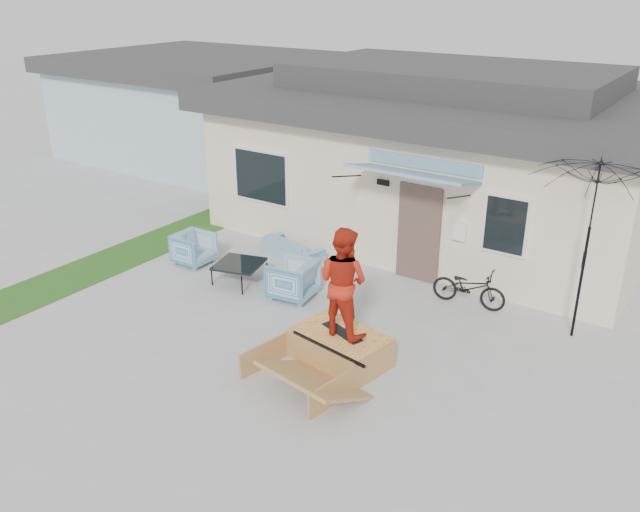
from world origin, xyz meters
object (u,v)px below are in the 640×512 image
Objects in this scene: loveseat at (292,244)px; bicycle at (469,283)px; armchair_left at (194,247)px; skate_ramp at (340,347)px; skater at (343,280)px; skateboard at (342,332)px; armchair_right at (292,277)px; patio_umbrella at (587,246)px; coffee_table at (240,273)px.

bicycle reaches higher than loveseat.
bicycle is at bearing -170.25° from loveseat.
armchair_left is 5.21m from skate_ramp.
armchair_left is 0.43× the size of skater.
armchair_left is 5.20m from skateboard.
skater reaches higher than loveseat.
skater is (2.10, -1.46, 1.06)m from armchair_right.
loveseat is at bearing 178.67° from patio_umbrella.
skateboard is at bearing -108.75° from armchair_left.
armchair_left is 0.92× the size of skateboard.
skater is at bearing 109.56° from skateboard.
loveseat is at bearing -46.00° from armchair_left.
skate_ramp is at bearing 146.81° from loveseat.
armchair_left reaches higher than loveseat.
skateboard is at bearing -21.81° from coffee_table.
bicycle is at bearing 82.18° from skate_ramp.
loveseat is 0.64× the size of patio_umbrella.
skateboard is 0.95m from skater.
skateboard is (3.37, -3.17, 0.23)m from loveseat.
coffee_table is 0.37× the size of patio_umbrella.
skate_ramp is (4.94, -1.64, -0.14)m from armchair_left.
skateboard reaches higher than coffee_table.
armchair_left is 1.55m from coffee_table.
loveseat is 2.13m from armchair_right.
armchair_left is 0.54× the size of bicycle.
loveseat is 1.72× the size of coffee_table.
skater reaches higher than armchair_left.
bicycle reaches higher than skate_ramp.
bicycle is (4.35, -0.07, 0.16)m from loveseat.
patio_umbrella reaches higher than armchair_right.
skater reaches higher than armchair_right.
loveseat is at bearing -150.91° from armchair_right.
skate_ramp is 0.29m from skateboard.
skater reaches higher than patio_umbrella.
bicycle is 0.60× the size of patio_umbrella.
loveseat is 0.77× the size of skate_ramp.
armchair_left is at bearing 171.91° from coffee_table.
skateboard is at bearing -134.93° from patio_umbrella.
armchair_left is at bearing -99.99° from armchair_right.
loveseat reaches higher than skateboard.
armchair_right reaches higher than skate_ramp.
skateboard is (2.10, -1.46, 0.10)m from armchair_right.
loveseat is at bearing 145.76° from skate_ramp.
skate_ramp is (-0.99, -3.15, -0.21)m from bicycle.
bicycle reaches higher than armchair_right.
patio_umbrella is (6.38, -0.15, 1.44)m from loveseat.
skater is at bearing 90.00° from skate_ramp.
skater is (-3.02, -3.02, -0.25)m from patio_umbrella.
skater is (4.95, -1.59, 1.10)m from armchair_left.
coffee_table is 0.50× the size of skater.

